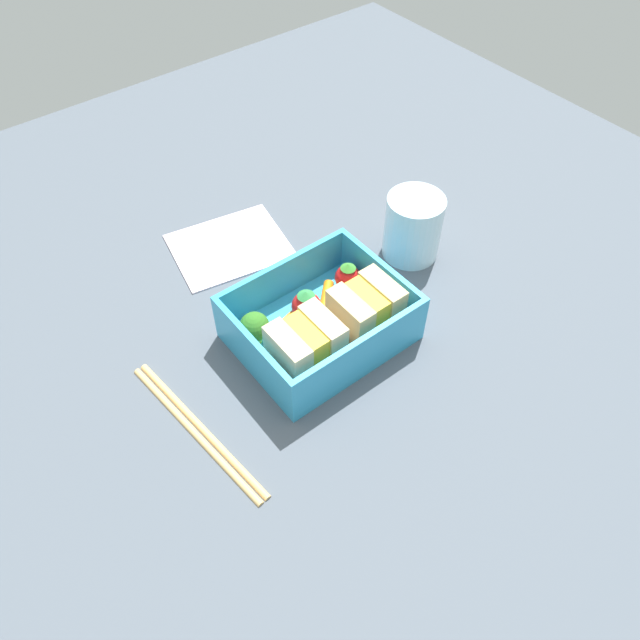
% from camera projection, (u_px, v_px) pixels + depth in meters
% --- Properties ---
extents(ground_plane, '(1.20, 1.20, 0.02)m').
position_uv_depth(ground_plane, '(320.00, 342.00, 0.67)').
color(ground_plane, '#4A525D').
extents(bento_tray, '(0.17, 0.14, 0.01)m').
position_uv_depth(bento_tray, '(320.00, 333.00, 0.66)').
color(bento_tray, '#2F9ACC').
rests_on(bento_tray, ground_plane).
extents(bento_rim, '(0.17, 0.14, 0.05)m').
position_uv_depth(bento_rim, '(320.00, 314.00, 0.64)').
color(bento_rim, '#2F9ACC').
rests_on(bento_rim, bento_tray).
extents(sandwich_left, '(0.06, 0.05, 0.05)m').
position_uv_depth(sandwich_left, '(366.00, 310.00, 0.64)').
color(sandwich_left, '#D3B57C').
rests_on(sandwich_left, bento_tray).
extents(sandwich_center_left, '(0.06, 0.05, 0.05)m').
position_uv_depth(sandwich_center_left, '(306.00, 346.00, 0.60)').
color(sandwich_center_left, beige).
rests_on(sandwich_center_left, bento_tray).
extents(strawberry_far_left, '(0.03, 0.03, 0.03)m').
position_uv_depth(strawberry_far_left, '(348.00, 277.00, 0.68)').
color(strawberry_far_left, red).
rests_on(strawberry_far_left, bento_tray).
extents(carrot_stick_far_left, '(0.04, 0.04, 0.01)m').
position_uv_depth(carrot_stick_far_left, '(326.00, 300.00, 0.67)').
color(carrot_stick_far_left, orange).
rests_on(carrot_stick_far_left, bento_tray).
extents(strawberry_left, '(0.03, 0.03, 0.04)m').
position_uv_depth(strawberry_left, '(307.00, 305.00, 0.65)').
color(strawberry_left, red).
rests_on(strawberry_left, bento_tray).
extents(carrot_stick_left, '(0.04, 0.02, 0.01)m').
position_uv_depth(carrot_stick_left, '(284.00, 324.00, 0.65)').
color(carrot_stick_left, orange).
rests_on(carrot_stick_left, bento_tray).
extents(broccoli_floret, '(0.03, 0.03, 0.04)m').
position_uv_depth(broccoli_floret, '(255.00, 327.00, 0.63)').
color(broccoli_floret, '#87D165').
rests_on(broccoli_floret, bento_tray).
extents(chopstick_pair, '(0.03, 0.20, 0.01)m').
position_uv_depth(chopstick_pair, '(197.00, 428.00, 0.59)').
color(chopstick_pair, tan).
rests_on(chopstick_pair, ground_plane).
extents(drinking_glass, '(0.07, 0.07, 0.08)m').
position_uv_depth(drinking_glass, '(413.00, 227.00, 0.72)').
color(drinking_glass, silver).
rests_on(drinking_glass, ground_plane).
extents(folded_napkin, '(0.15, 0.13, 0.00)m').
position_uv_depth(folded_napkin, '(227.00, 247.00, 0.75)').
color(folded_napkin, silver).
rests_on(folded_napkin, ground_plane).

